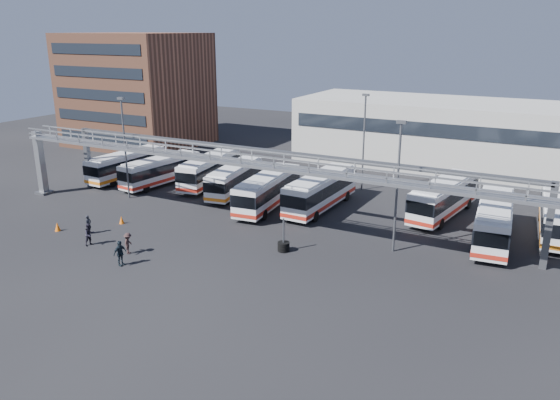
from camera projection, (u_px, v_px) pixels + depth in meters
The scene contains 23 objects.
ground at pixel (214, 254), 41.97m from camera, with size 140.00×140.00×0.00m, color black.
gantry at pixel (252, 168), 45.26m from camera, with size 51.40×5.15×7.10m.
apartment_building at pixel (137, 90), 80.06m from camera, with size 18.00×15.00×16.00m, color brown.
warehouse at pixel (469, 135), 67.40m from camera, with size 42.00×14.00×8.00m, color #9E9E99.
light_pole_left at pixel (125, 143), 54.15m from camera, with size 0.70×0.35×10.21m.
light_pole_mid at pixel (398, 180), 40.77m from camera, with size 0.70×0.35×10.21m.
light_pole_back at pixel (364, 137), 56.99m from camera, with size 0.70×0.35×10.21m.
bus_0 at pixel (127, 164), 62.36m from camera, with size 2.86×10.48×3.15m.
bus_1 at pixel (161, 170), 60.15m from camera, with size 3.51×10.36×3.08m.
bus_2 at pixel (210, 169), 60.07m from camera, with size 3.89×10.99×3.27m.
bus_3 at pixel (235, 178), 56.84m from camera, with size 3.85×10.28×3.05m.
bus_4 at pixel (268, 189), 52.32m from camera, with size 3.59×11.08×3.31m.
bus_5 at pixel (321, 190), 51.91m from camera, with size 2.92×11.32×3.42m.
bus_7 at pixel (444, 197), 49.91m from camera, with size 4.28×11.40×3.38m.
bus_8 at pixel (494, 220), 43.77m from camera, with size 3.53×11.31×3.38m.
bus_9 at pixel (558, 215), 45.22m from camera, with size 3.21×10.93×3.28m.
pedestrian_a at pixel (88, 224), 45.89m from camera, with size 0.60×0.39×1.64m, color black.
pedestrian_b at pixel (89, 234), 43.43m from camera, with size 0.87×0.68×1.80m, color black.
pedestrian_c at pixel (128, 243), 41.79m from camera, with size 1.08×0.62×1.68m, color #312120.
pedestrian_d at pixel (120, 253), 39.65m from camera, with size 1.13×0.47×1.92m, color black.
cone_left at pixel (57, 227), 46.64m from camera, with size 0.48×0.48×0.76m, color orange.
cone_right at pixel (122, 220), 48.40m from camera, with size 0.44×0.44×0.70m, color orange.
tire_stack at pixel (284, 246), 42.37m from camera, with size 0.94×0.94×2.68m.
Camera 1 is at (22.68, -31.87, 16.56)m, focal length 35.00 mm.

